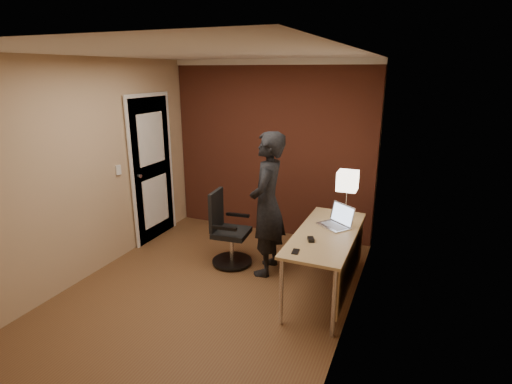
# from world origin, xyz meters

# --- Properties ---
(room) EXTENTS (4.00, 4.00, 4.00)m
(room) POSITION_xyz_m (-0.27, 1.54, 1.37)
(room) COLOR brown
(room) RESTS_ON ground
(desk) EXTENTS (0.60, 1.50, 0.73)m
(desk) POSITION_xyz_m (1.25, 0.47, 0.60)
(desk) COLOR tan
(desk) RESTS_ON ground
(desk_lamp) EXTENTS (0.22, 0.22, 0.54)m
(desk_lamp) POSITION_xyz_m (1.27, 1.04, 1.15)
(desk_lamp) COLOR silver
(desk_lamp) RESTS_ON desk
(laptop) EXTENTS (0.42, 0.40, 0.23)m
(laptop) POSITION_xyz_m (1.25, 0.70, 0.79)
(laptop) COLOR silver
(laptop) RESTS_ON desk
(mouse) EXTENTS (0.10, 0.12, 0.03)m
(mouse) POSITION_xyz_m (1.09, 0.20, 0.75)
(mouse) COLOR black
(mouse) RESTS_ON desk
(phone) EXTENTS (0.07, 0.12, 0.01)m
(phone) POSITION_xyz_m (1.02, -0.11, 0.73)
(phone) COLOR black
(phone) RESTS_ON desk
(office_chair) EXTENTS (0.50, 0.54, 0.93)m
(office_chair) POSITION_xyz_m (-0.11, 0.73, 0.41)
(office_chair) COLOR black
(office_chair) RESTS_ON ground
(person) EXTENTS (0.47, 0.66, 1.71)m
(person) POSITION_xyz_m (0.41, 0.73, 0.85)
(person) COLOR black
(person) RESTS_ON ground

